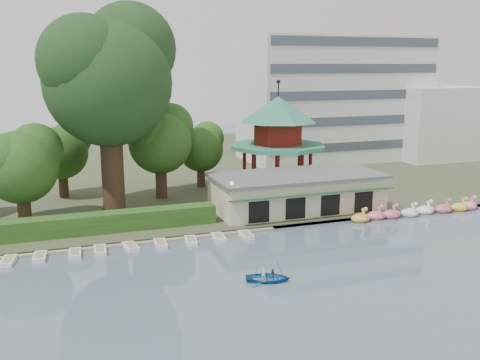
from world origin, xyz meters
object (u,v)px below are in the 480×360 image
dock (95,246)px  big_tree (109,72)px  boathouse (297,191)px  rowboat_with_passengers (268,275)px  pavilion (278,133)px

dock → big_tree: big_tree is taller
dock → boathouse: 22.62m
big_tree → rowboat_with_passengers: bearing=-69.8°
big_tree → rowboat_with_passengers: big_tree is taller
dock → boathouse: size_ratio=1.83×
boathouse → pavilion: 11.43m
pavilion → boathouse: bearing=-101.3°
big_tree → rowboat_with_passengers: 28.69m
pavilion → big_tree: (-20.82, -3.79, 7.74)m
pavilion → rowboat_with_passengers: size_ratio=2.41×
big_tree → rowboat_with_passengers: (8.50, -23.11, -14.73)m
big_tree → rowboat_with_passengers: size_ratio=3.97×
boathouse → big_tree: big_tree is taller
big_tree → boathouse: bearing=-18.3°
dock → big_tree: 18.96m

